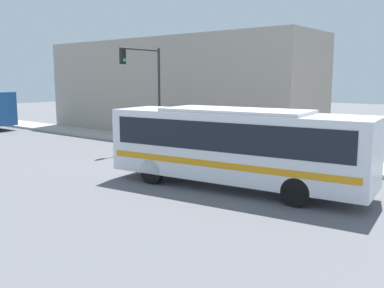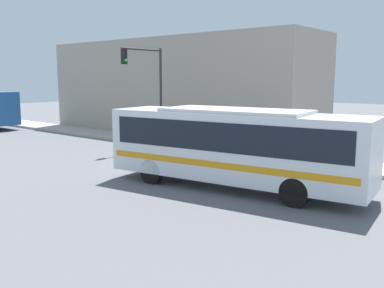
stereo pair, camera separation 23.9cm
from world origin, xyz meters
name	(u,v)px [view 1 (the left image)]	position (x,y,z in m)	size (l,w,h in m)	color
ground_plane	(231,182)	(0.00, 0.00, 0.00)	(120.00, 120.00, 0.00)	slate
sidewalk	(68,130)	(5.94, 20.00, 0.09)	(2.89, 70.00, 0.18)	#A8A399
building_facade	(173,87)	(10.39, 12.39, 3.60)	(6.00, 22.79, 7.20)	#9E9384
city_bus	(235,143)	(-0.74, -0.70, 1.82)	(3.89, 10.63, 3.14)	silver
fire_hydrant	(220,145)	(5.10, 4.20, 0.54)	(0.27, 0.37, 0.73)	#999999
traffic_light_pole	(147,79)	(4.20, 9.04, 4.23)	(3.28, 0.35, 5.98)	#2D2D2D
parking_meter	(146,129)	(5.10, 10.12, 1.01)	(0.14, 0.14, 1.22)	#2D2D2D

